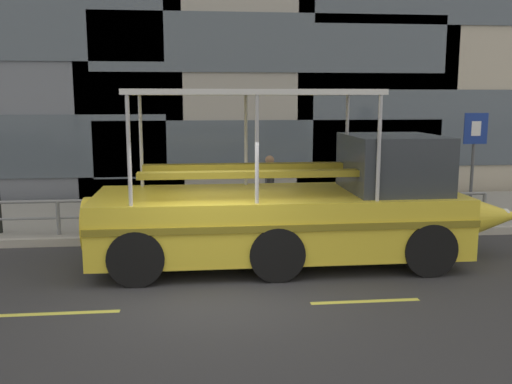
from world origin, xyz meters
name	(u,v)px	position (x,y,z in m)	size (l,w,h in m)	color
ground_plane	(215,287)	(0.00, 0.00, 0.00)	(120.00, 120.00, 0.00)	#333335
sidewalk	(208,215)	(0.00, 5.60, 0.09)	(32.00, 4.80, 0.18)	#99968E
curb_edge	(210,238)	(0.00, 3.11, 0.09)	(32.00, 0.18, 0.18)	#B2ADA3
lane_centreline	(217,307)	(0.00, -0.98, 0.00)	(25.80, 0.12, 0.01)	#DBD64C
curb_guardrail	(244,207)	(0.81, 3.45, 0.72)	(11.94, 0.09, 0.80)	gray
parking_sign	(474,148)	(6.57, 3.82, 2.02)	(0.60, 0.12, 2.71)	#4C4F54
duck_tour_boat	(304,209)	(1.82, 1.33, 1.08)	(8.85, 2.53, 3.41)	yellow
pedestrian_near_bow	(413,181)	(5.20, 4.20, 1.17)	(0.43, 0.29, 1.64)	#1E2338
pedestrian_mid_left	(270,181)	(1.54, 4.42, 1.18)	(0.23, 0.48, 1.65)	#1E2338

